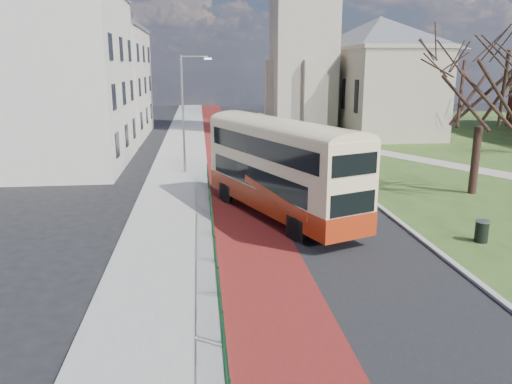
{
  "coord_description": "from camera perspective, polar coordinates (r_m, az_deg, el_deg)",
  "views": [
    {
      "loc": [
        -3.42,
        -17.08,
        7.42
      ],
      "look_at": [
        -1.0,
        4.12,
        2.0
      ],
      "focal_mm": 35.0,
      "sensor_mm": 36.0,
      "label": 1
    }
  ],
  "objects": [
    {
      "name": "ground",
      "position": [
        18.93,
        4.49,
        -8.86
      ],
      "size": [
        160.0,
        160.0,
        0.0
      ],
      "primitive_type": "plane",
      "color": "black",
      "rests_on": "ground"
    },
    {
      "name": "gothic_church",
      "position": [
        57.63,
        10.22,
        19.73
      ],
      "size": [
        16.38,
        18.0,
        40.0
      ],
      "color": "#9F9280",
      "rests_on": "ground"
    },
    {
      "name": "kerb_east",
      "position": [
        40.89,
        7.08,
        3.78
      ],
      "size": [
        0.25,
        80.0,
        0.13
      ],
      "primitive_type": "cube",
      "color": "#999993",
      "rests_on": "ground"
    },
    {
      "name": "pavement_west",
      "position": [
        37.83,
        -8.79,
        2.86
      ],
      "size": [
        4.0,
        120.0,
        0.12
      ],
      "primitive_type": "cube",
      "color": "gray",
      "rests_on": "ground"
    },
    {
      "name": "winter_tree_near",
      "position": [
        31.53,
        24.71,
        12.47
      ],
      "size": [
        8.53,
        8.53,
        10.24
      ],
      "rotation": [
        0.0,
        0.0,
        0.26
      ],
      "color": "black",
      "rests_on": "grass_green"
    },
    {
      "name": "pedestrian_railing",
      "position": [
        22.17,
        -4.98,
        -3.84
      ],
      "size": [
        0.07,
        24.0,
        1.12
      ],
      "color": "#0D3D1B",
      "rests_on": "ground"
    },
    {
      "name": "road_carriageway",
      "position": [
        38.13,
        1.03,
        3.04
      ],
      "size": [
        9.0,
        120.0,
        0.01
      ],
      "primitive_type": "cube",
      "color": "black",
      "rests_on": "ground"
    },
    {
      "name": "streetlamp",
      "position": [
        35.2,
        -8.11,
        9.51
      ],
      "size": [
        2.13,
        0.18,
        8.0
      ],
      "color": "gray",
      "rests_on": "pavement_west"
    },
    {
      "name": "street_block_near",
      "position": [
        40.49,
        -22.16,
        11.95
      ],
      "size": [
        10.3,
        14.3,
        13.0
      ],
      "color": "beige",
      "rests_on": "ground"
    },
    {
      "name": "bus_lane",
      "position": [
        37.88,
        -3.03,
        2.94
      ],
      "size": [
        3.4,
        120.0,
        0.01
      ],
      "primitive_type": "cube",
      "color": "#591414",
      "rests_on": "ground"
    },
    {
      "name": "litter_bin",
      "position": [
        23.54,
        24.39,
        -4.1
      ],
      "size": [
        0.72,
        0.72,
        0.96
      ],
      "rotation": [
        0.0,
        0.0,
        0.22
      ],
      "color": "black",
      "rests_on": "grass_green"
    },
    {
      "name": "bus",
      "position": [
        24.61,
        2.79,
        3.15
      ],
      "size": [
        6.61,
        11.43,
        4.71
      ],
      "rotation": [
        0.0,
        0.0,
        0.38
      ],
      "color": "#96270D",
      "rests_on": "ground"
    },
    {
      "name": "street_block_far",
      "position": [
        56.11,
        -17.78,
        11.9
      ],
      "size": [
        10.3,
        16.3,
        11.5
      ],
      "color": "beige",
      "rests_on": "ground"
    },
    {
      "name": "kerb_west",
      "position": [
        37.8,
        -5.76,
        2.96
      ],
      "size": [
        0.25,
        120.0,
        0.13
      ],
      "primitive_type": "cube",
      "color": "#999993",
      "rests_on": "ground"
    }
  ]
}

